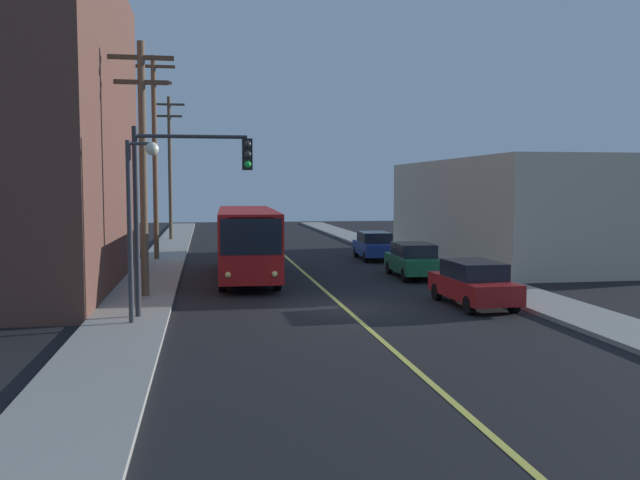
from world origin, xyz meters
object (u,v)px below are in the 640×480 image
object	(u,v)px
city_bus	(247,239)
utility_pole_far	(170,162)
street_lamp_left	(137,204)
parked_car_blue	(374,245)
utility_pole_near	(143,157)
fire_hydrant	(482,273)
traffic_signal_left_corner	(186,185)
utility_pole_mid	(155,149)
parked_car_green	(413,260)
parked_car_red	(473,283)

from	to	relation	value
city_bus	utility_pole_far	world-z (taller)	utility_pole_far
utility_pole_far	street_lamp_left	distance (m)	33.88
city_bus	street_lamp_left	distance (m)	11.83
utility_pole_far	street_lamp_left	size ratio (longest dim) A/B	2.01
parked_car_blue	utility_pole_near	xyz separation A→B (m)	(-12.00, -12.45, 4.54)
city_bus	fire_hydrant	size ratio (longest dim) A/B	14.54
utility_pole_near	street_lamp_left	bearing A→B (deg)	-87.26
city_bus	traffic_signal_left_corner	bearing A→B (deg)	-104.06
utility_pole_mid	fire_hydrant	size ratio (longest dim) A/B	13.61
parked_car_blue	fire_hydrant	size ratio (longest dim) A/B	5.31
parked_car_blue	traffic_signal_left_corner	size ratio (longest dim) A/B	0.74
city_bus	fire_hydrant	distance (m)	10.85
parked_car_green	street_lamp_left	xyz separation A→B (m)	(-11.63, -9.64, 2.90)
city_bus	parked_car_green	bearing A→B (deg)	-9.98
parked_car_green	utility_pole_near	bearing A→B (deg)	-159.80
parked_car_red	traffic_signal_left_corner	world-z (taller)	traffic_signal_left_corner
utility_pole_mid	street_lamp_left	xyz separation A→B (m)	(0.76, -18.80, -2.65)
city_bus	parked_car_blue	xyz separation A→B (m)	(7.83, 6.72, -0.98)
parked_car_green	parked_car_blue	xyz separation A→B (m)	(0.12, 8.08, 0.00)
utility_pole_near	fire_hydrant	xyz separation A→B (m)	(13.93, 1.14, -4.79)
city_bus	parked_car_red	distance (m)	11.91
parked_car_red	utility_pole_near	size ratio (longest dim) A/B	0.47
utility_pole_near	street_lamp_left	size ratio (longest dim) A/B	1.72
parked_car_green	street_lamp_left	distance (m)	15.39
parked_car_red	fire_hydrant	world-z (taller)	parked_car_red
parked_car_blue	fire_hydrant	xyz separation A→B (m)	(1.93, -11.32, -0.26)
fire_hydrant	utility_pole_near	bearing A→B (deg)	-175.34
utility_pole_near	utility_pole_mid	size ratio (longest dim) A/B	0.83
parked_car_blue	traffic_signal_left_corner	bearing A→B (deg)	-121.71
parked_car_blue	city_bus	bearing A→B (deg)	-139.35
parked_car_red	street_lamp_left	xyz separation A→B (m)	(-11.43, -1.81, 2.90)
fire_hydrant	city_bus	bearing A→B (deg)	154.78
utility_pole_mid	street_lamp_left	bearing A→B (deg)	-87.68
parked_car_blue	utility_pole_far	world-z (taller)	utility_pole_far
utility_pole_far	utility_pole_mid	bearing A→B (deg)	-90.31
parked_car_green	fire_hydrant	xyz separation A→B (m)	(2.04, -3.24, -0.26)
fire_hydrant	utility_pole_far	bearing A→B (deg)	117.67
traffic_signal_left_corner	utility_pole_mid	bearing A→B (deg)	96.97
parked_car_green	parked_car_red	bearing A→B (deg)	-91.46
city_bus	parked_car_red	xyz separation A→B (m)	(7.51, -9.19, -0.98)
utility_pole_mid	utility_pole_far	bearing A→B (deg)	89.69
parked_car_red	parked_car_blue	distance (m)	15.91
parked_car_blue	fire_hydrant	bearing A→B (deg)	-80.34
parked_car_blue	utility_pole_near	bearing A→B (deg)	-133.94
parked_car_blue	utility_pole_near	distance (m)	17.88
parked_car_blue	parked_car_green	bearing A→B (deg)	-90.82
street_lamp_left	fire_hydrant	bearing A→B (deg)	25.08
parked_car_red	fire_hydrant	bearing A→B (deg)	63.98
parked_car_green	parked_car_blue	world-z (taller)	same
utility_pole_far	fire_hydrant	distance (m)	31.43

